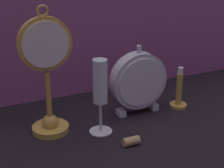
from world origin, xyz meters
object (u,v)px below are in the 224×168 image
Objects in this scene: wine_cork at (132,141)px; brass_candlestick at (179,95)px; mantel_clock_silver at (139,81)px; pocket_watch_on_stand at (47,78)px; champagne_flute at (100,89)px.

brass_candlestick is at bearing 31.76° from wine_cork.
mantel_clock_silver is 4.86× the size of wine_cork.
mantel_clock_silver is (0.27, 0.01, -0.05)m from pocket_watch_on_stand.
champagne_flute is at bearing -156.10° from mantel_clock_silver.
pocket_watch_on_stand reaches higher than brass_candlestick.
pocket_watch_on_stand is 0.27m from mantel_clock_silver.
pocket_watch_on_stand is at bearing -178.31° from mantel_clock_silver.
wine_cork is at bearing -41.90° from pocket_watch_on_stand.
pocket_watch_on_stand is 8.02× the size of wine_cork.
brass_candlestick is at bearing 9.88° from champagne_flute.
wine_cork is (-0.23, -0.14, -0.03)m from brass_candlestick.
pocket_watch_on_stand is 1.67× the size of champagne_flute.
champagne_flute is at bearing -24.82° from pocket_watch_on_stand.
wine_cork is at bearing -148.24° from brass_candlestick.
wine_cork is at bearing -121.97° from mantel_clock_silver.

